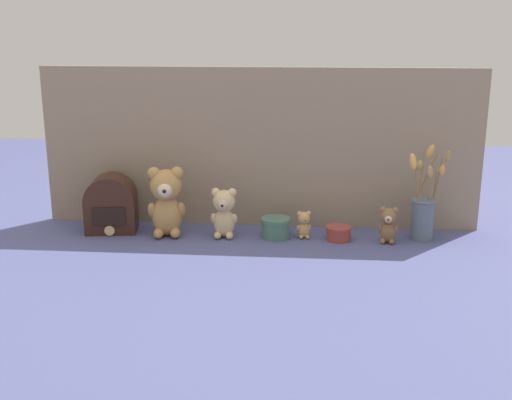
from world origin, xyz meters
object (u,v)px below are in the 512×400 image
at_px(flower_vase, 423,212).
at_px(decorative_tin_short, 276,228).
at_px(teddy_bear_medium, 224,212).
at_px(decorative_tin_tall, 339,233).
at_px(teddy_bear_large, 166,200).
at_px(teddy_bear_small, 388,224).
at_px(vintage_radio, 111,206).
at_px(teddy_bear_tiny, 304,224).

distance_m(flower_vase, decorative_tin_short, 0.55).
xyz_separation_m(teddy_bear_medium, decorative_tin_tall, (0.43, 0.00, -0.07)).
bearing_deg(teddy_bear_large, decorative_tin_tall, 0.11).
xyz_separation_m(flower_vase, decorative_tin_tall, (-0.31, -0.04, -0.08)).
relative_size(decorative_tin_tall, decorative_tin_short, 0.85).
bearing_deg(teddy_bear_medium, teddy_bear_small, -1.06).
bearing_deg(flower_vase, vintage_radio, 179.94).
bearing_deg(flower_vase, teddy_bear_medium, -177.11).
bearing_deg(decorative_tin_tall, teddy_bear_tiny, 174.25).
xyz_separation_m(vintage_radio, decorative_tin_short, (0.64, -0.02, -0.06)).
height_order(teddy_bear_large, teddy_bear_medium, teddy_bear_large).
distance_m(vintage_radio, decorative_tin_tall, 0.88).
distance_m(teddy_bear_tiny, vintage_radio, 0.75).
bearing_deg(teddy_bear_tiny, decorative_tin_short, -179.16).
bearing_deg(teddy_bear_large, flower_vase, 2.17).
bearing_deg(decorative_tin_short, teddy_bear_medium, -175.95).
height_order(teddy_bear_large, teddy_bear_tiny, teddy_bear_large).
relative_size(teddy_bear_small, decorative_tin_tall, 1.42).
xyz_separation_m(teddy_bear_large, flower_vase, (0.96, 0.04, -0.03)).
height_order(flower_vase, vintage_radio, flower_vase).
xyz_separation_m(teddy_bear_small, flower_vase, (0.13, 0.05, 0.04)).
xyz_separation_m(teddy_bear_tiny, decorative_tin_short, (-0.11, -0.00, -0.02)).
bearing_deg(teddy_bear_tiny, teddy_bear_large, -178.41).
relative_size(teddy_bear_tiny, decorative_tin_short, 0.93).
bearing_deg(teddy_bear_medium, decorative_tin_short, 4.05).
xyz_separation_m(teddy_bear_small, vintage_radio, (-1.05, 0.05, 0.03)).
bearing_deg(teddy_bear_small, teddy_bear_large, 179.15).
relative_size(teddy_bear_large, decorative_tin_short, 2.37).
distance_m(teddy_bear_large, flower_vase, 0.96).
xyz_separation_m(teddy_bear_tiny, decorative_tin_tall, (0.13, -0.01, -0.03)).
relative_size(teddy_bear_medium, teddy_bear_small, 1.39).
height_order(teddy_bear_large, vintage_radio, teddy_bear_large).
bearing_deg(decorative_tin_short, teddy_bear_large, -178.22).
height_order(teddy_bear_tiny, decorative_tin_short, teddy_bear_tiny).
distance_m(teddy_bear_small, vintage_radio, 1.05).
relative_size(teddy_bear_small, teddy_bear_tiny, 1.30).
bearing_deg(teddy_bear_tiny, teddy_bear_medium, -177.08).
bearing_deg(teddy_bear_small, decorative_tin_tall, 175.69).
bearing_deg(vintage_radio, decorative_tin_short, -2.22).
distance_m(teddy_bear_large, teddy_bear_small, 0.83).
bearing_deg(teddy_bear_tiny, decorative_tin_tall, -5.75).
bearing_deg(vintage_radio, teddy_bear_small, -2.71).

